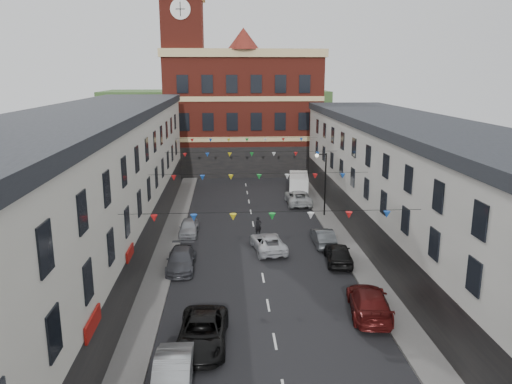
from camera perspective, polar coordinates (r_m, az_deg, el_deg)
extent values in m
plane|color=black|center=(33.27, 0.81, -9.78)|extent=(160.00, 160.00, 0.00)
cube|color=#605E5B|center=(35.31, -10.80, -8.49)|extent=(1.80, 64.00, 0.15)
cube|color=#605E5B|center=(36.20, 11.63, -7.97)|extent=(1.80, 64.00, 0.15)
cube|color=beige|center=(33.87, -19.63, -1.22)|extent=(8.00, 56.00, 10.00)
cube|color=black|center=(33.00, -20.36, 7.80)|extent=(8.40, 56.00, 0.70)
cube|color=black|center=(33.97, -12.55, -6.72)|extent=(0.12, 56.00, 3.20)
cube|color=silver|center=(35.57, 20.04, -1.41)|extent=(8.00, 56.00, 9.00)
cube|color=black|center=(34.71, 20.68, 6.35)|extent=(8.40, 56.00, 0.70)
cube|color=black|center=(35.01, 13.52, -6.16)|extent=(0.12, 56.00, 3.20)
cube|color=maroon|center=(68.76, -1.55, 8.76)|extent=(20.00, 12.00, 15.00)
cube|color=tan|center=(68.57, -1.59, 15.44)|extent=(20.60, 12.60, 1.00)
cone|color=maroon|center=(63.66, -1.44, 17.12)|extent=(4.00, 4.00, 2.60)
cube|color=maroon|center=(65.70, -8.19, 12.34)|extent=(5.00, 5.00, 24.00)
cylinder|color=white|center=(63.58, -8.65, 19.98)|extent=(2.40, 0.12, 2.40)
cube|color=#335327|center=(92.86, -4.55, 8.40)|extent=(40.00, 14.00, 10.00)
cylinder|color=black|center=(46.53, 7.91, 0.76)|extent=(0.14, 0.14, 6.00)
cylinder|color=black|center=(45.90, 7.54, 4.28)|extent=(0.90, 0.10, 0.10)
sphere|color=beige|center=(45.84, 6.98, 4.16)|extent=(0.36, 0.36, 0.36)
imported|color=#919598|center=(22.55, -9.53, -20.08)|extent=(1.58, 4.50, 1.48)
imported|color=black|center=(25.57, -6.14, -15.67)|extent=(2.62, 5.26, 1.43)
imported|color=#3F4147|center=(34.83, -8.56, -7.66)|extent=(1.90, 4.62, 1.34)
imported|color=#9799A0|center=(41.88, -7.69, -4.01)|extent=(1.56, 3.81, 1.29)
imported|color=#561211|center=(29.01, 12.80, -12.15)|extent=(2.80, 5.44, 1.51)
imported|color=black|center=(35.84, 9.42, -6.96)|extent=(2.14, 4.46, 1.47)
imported|color=#494D51|center=(39.37, 7.67, -5.12)|extent=(1.44, 4.07, 1.34)
imported|color=#B6BABB|center=(51.17, 4.84, -0.62)|extent=(2.43, 5.21, 1.44)
imported|color=silver|center=(37.83, 1.41, -5.79)|extent=(2.80, 4.99, 1.32)
cube|color=silver|center=(55.01, 4.89, 0.82)|extent=(2.62, 5.33, 2.26)
imported|color=black|center=(41.36, 0.27, -3.91)|extent=(0.65, 0.53, 1.56)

